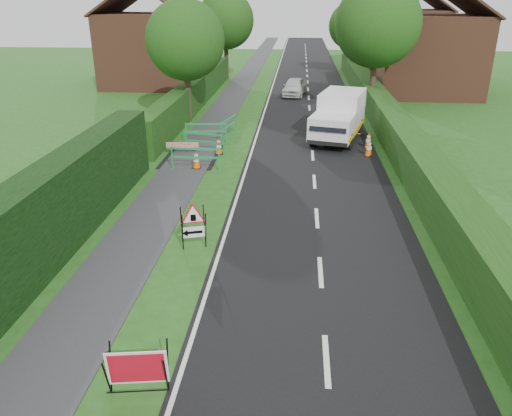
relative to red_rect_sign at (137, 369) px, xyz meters
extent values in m
plane|color=#224F16|center=(1.01, 3.64, -0.54)|extent=(120.00, 120.00, 0.00)
cube|color=black|center=(3.51, 38.64, -0.53)|extent=(6.00, 90.00, 0.02)
cube|color=#2D2D30|center=(-1.99, 38.64, -0.53)|extent=(2.00, 90.00, 0.02)
cube|color=black|center=(-3.99, 3.64, -0.54)|extent=(1.10, 18.00, 2.50)
cube|color=#14380F|center=(-3.99, 25.64, -0.54)|extent=(1.00, 24.00, 1.80)
cube|color=#14380F|center=(7.51, 19.64, -0.54)|extent=(1.20, 50.00, 1.50)
cube|color=brown|center=(-8.99, 33.64, 2.21)|extent=(7.00, 7.00, 5.50)
cube|color=brown|center=(12.01, 31.64, 2.21)|extent=(7.00, 7.00, 5.50)
cube|color=brown|center=(13.01, 45.64, 2.21)|extent=(7.00, 7.00, 5.50)
cylinder|color=#2D2116|center=(-3.59, 21.64, 0.78)|extent=(0.36, 0.36, 2.62)
sphere|color=#204011|center=(-3.59, 21.64, 3.96)|extent=(4.40, 4.40, 4.40)
cylinder|color=#2D2116|center=(7.41, 25.64, 0.95)|extent=(0.36, 0.36, 2.97)
sphere|color=#204011|center=(7.41, 25.64, 4.65)|extent=(5.20, 5.20, 5.20)
cylinder|color=#2D2116|center=(-3.59, 37.64, 0.86)|extent=(0.36, 0.36, 2.80)
sphere|color=#204011|center=(-3.59, 37.64, 4.30)|extent=(4.80, 4.80, 4.80)
cylinder|color=#2D2116|center=(7.41, 41.64, 0.69)|extent=(0.36, 0.36, 2.45)
sphere|color=#204011|center=(7.41, 41.64, 3.70)|extent=(4.20, 4.20, 4.20)
cylinder|color=black|center=(-0.50, -0.22, -0.06)|extent=(0.08, 0.32, 0.91)
cylinder|color=black|center=(-0.55, 0.11, -0.06)|extent=(0.08, 0.32, 0.91)
cylinder|color=black|center=(0.54, -0.06, -0.06)|extent=(0.08, 0.32, 0.91)
cylinder|color=black|center=(0.49, 0.27, -0.06)|extent=(0.08, 0.32, 0.91)
cylinder|color=black|center=(0.02, -0.16, -0.38)|extent=(1.11, 0.20, 0.03)
cube|color=white|center=(0.00, 0.01, 0.02)|extent=(1.13, 0.30, 0.80)
cube|color=red|center=(0.00, -0.01, 0.02)|extent=(1.02, 0.27, 0.69)
cylinder|color=black|center=(-0.37, 5.46, 0.09)|extent=(0.14, 0.37, 1.21)
cylinder|color=black|center=(-0.46, 5.75, 0.09)|extent=(0.14, 0.37, 1.21)
cylinder|color=black|center=(0.26, 5.65, 0.09)|extent=(0.14, 0.37, 1.21)
cylinder|color=black|center=(0.17, 5.94, 0.09)|extent=(0.14, 0.37, 1.21)
cube|color=white|center=(-0.09, 5.68, 0.01)|extent=(0.65, 0.22, 0.33)
cube|color=black|center=(-0.09, 5.67, 0.01)|extent=(0.46, 0.15, 0.08)
cone|color=black|center=(-0.34, 5.59, 0.01)|extent=(0.20, 0.23, 0.20)
cube|color=black|center=(-0.09, 5.66, 0.47)|extent=(0.15, 0.05, 0.20)
cube|color=silver|center=(5.02, 18.88, 0.82)|extent=(2.69, 3.54, 1.89)
cube|color=silver|center=(4.41, 16.58, 0.45)|extent=(2.41, 2.46, 1.15)
cube|color=black|center=(4.16, 15.63, 0.73)|extent=(1.72, 0.65, 0.53)
cube|color=yellow|center=(3.83, 18.25, 0.07)|extent=(1.25, 4.68, 0.23)
cube|color=yellow|center=(5.74, 17.75, 0.07)|extent=(1.25, 4.68, 0.23)
cube|color=black|center=(4.16, 15.64, -0.07)|extent=(1.88, 0.60, 0.20)
cylinder|color=black|center=(3.55, 16.75, -0.15)|extent=(0.43, 0.82, 0.78)
cylinder|color=black|center=(5.25, 16.30, -0.15)|extent=(0.43, 0.82, 0.78)
cylinder|color=black|center=(4.35, 19.80, -0.15)|extent=(0.43, 0.82, 0.78)
cylinder|color=black|center=(6.05, 19.35, -0.15)|extent=(0.43, 0.82, 0.78)
cube|color=black|center=(6.05, 15.34, -0.52)|extent=(0.38, 0.38, 0.04)
cone|color=#FB6207|center=(6.05, 15.34, -0.12)|extent=(0.32, 0.32, 0.75)
cylinder|color=white|center=(6.05, 15.34, -0.16)|extent=(0.25, 0.25, 0.14)
cylinder|color=white|center=(6.05, 15.34, 0.03)|extent=(0.17, 0.17, 0.10)
cube|color=black|center=(6.18, 16.60, -0.52)|extent=(0.38, 0.38, 0.04)
cone|color=#FB6207|center=(6.18, 16.60, -0.12)|extent=(0.32, 0.32, 0.75)
cylinder|color=white|center=(6.18, 16.60, -0.16)|extent=(0.25, 0.25, 0.14)
cylinder|color=white|center=(6.18, 16.60, 0.03)|extent=(0.17, 0.17, 0.10)
cube|color=black|center=(6.01, 19.23, -0.52)|extent=(0.38, 0.38, 0.04)
cone|color=#FB6207|center=(6.01, 19.23, -0.12)|extent=(0.32, 0.32, 0.75)
cylinder|color=white|center=(6.01, 19.23, -0.16)|extent=(0.25, 0.25, 0.14)
cylinder|color=white|center=(6.01, 19.23, 0.03)|extent=(0.17, 0.17, 0.10)
cube|color=black|center=(-1.47, 12.94, -0.52)|extent=(0.38, 0.38, 0.04)
cone|color=#FB6207|center=(-1.47, 12.94, -0.12)|extent=(0.32, 0.32, 0.75)
cylinder|color=white|center=(-1.47, 12.94, -0.16)|extent=(0.25, 0.25, 0.14)
cylinder|color=white|center=(-1.47, 12.94, 0.03)|extent=(0.17, 0.17, 0.10)
cube|color=black|center=(-0.83, 15.08, -0.52)|extent=(0.38, 0.38, 0.04)
cone|color=#FB6207|center=(-0.83, 15.08, -0.12)|extent=(0.32, 0.32, 0.75)
cylinder|color=white|center=(-0.83, 15.08, -0.16)|extent=(0.25, 0.25, 0.14)
cylinder|color=white|center=(-0.83, 15.08, 0.03)|extent=(0.17, 0.17, 0.10)
cube|color=#19893F|center=(-2.45, 12.73, -0.04)|extent=(0.05, 0.05, 1.00)
cube|color=#19893F|center=(-0.45, 12.72, -0.04)|extent=(0.05, 0.05, 1.00)
cube|color=#19893F|center=(-1.45, 12.72, 0.38)|extent=(2.00, 0.06, 0.08)
cube|color=#19893F|center=(-1.45, 12.72, 0.01)|extent=(2.00, 0.06, 0.08)
cube|color=#19893F|center=(-2.45, 12.73, -0.52)|extent=(0.06, 0.35, 0.04)
cube|color=#19893F|center=(-0.45, 12.72, -0.52)|extent=(0.06, 0.35, 0.04)
cube|color=#19893F|center=(-2.50, 15.36, -0.04)|extent=(0.06, 0.06, 1.00)
cube|color=#19893F|center=(-0.56, 14.88, -0.04)|extent=(0.06, 0.06, 1.00)
cube|color=#19893F|center=(-1.53, 15.12, 0.38)|extent=(1.95, 0.53, 0.08)
cube|color=#19893F|center=(-1.53, 15.12, 0.01)|extent=(1.95, 0.53, 0.08)
cube|color=#19893F|center=(-2.50, 15.36, -0.52)|extent=(0.14, 0.35, 0.04)
cube|color=#19893F|center=(-0.56, 14.88, -0.52)|extent=(0.14, 0.35, 0.04)
cube|color=#19893F|center=(-2.76, 16.90, -0.04)|extent=(0.05, 0.05, 1.00)
cube|color=#19893F|center=(-0.77, 17.11, -0.04)|extent=(0.05, 0.05, 1.00)
cube|color=#19893F|center=(-1.76, 17.01, 0.38)|extent=(1.99, 0.26, 0.08)
cube|color=#19893F|center=(-1.76, 17.01, 0.01)|extent=(1.99, 0.26, 0.08)
cube|color=#19893F|center=(-2.76, 16.90, -0.52)|extent=(0.10, 0.35, 0.04)
cube|color=#19893F|center=(-0.77, 17.11, -0.52)|extent=(0.10, 0.35, 0.04)
cube|color=#19893F|center=(-1.02, 17.13, -0.04)|extent=(0.06, 0.06, 1.00)
cube|color=#19893F|center=(-0.53, 19.07, -0.04)|extent=(0.06, 0.06, 1.00)
cube|color=#19893F|center=(-0.78, 18.10, 0.38)|extent=(0.54, 1.95, 0.08)
cube|color=#19893F|center=(-0.78, 18.10, 0.01)|extent=(0.54, 1.95, 0.08)
cube|color=#19893F|center=(-1.02, 17.13, -0.52)|extent=(0.35, 0.14, 0.04)
cube|color=#19893F|center=(-0.53, 19.07, -0.52)|extent=(0.35, 0.14, 0.04)
cube|color=red|center=(-2.49, 14.88, -0.54)|extent=(1.50, 0.17, 0.25)
cylinder|color=#BF7F4C|center=(0.32, 0.48, -0.54)|extent=(0.12, 0.07, 0.07)
imported|color=silver|center=(2.45, 30.04, 0.09)|extent=(1.93, 3.83, 1.25)
camera|label=1|loc=(2.76, -6.99, 6.27)|focal=35.00mm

